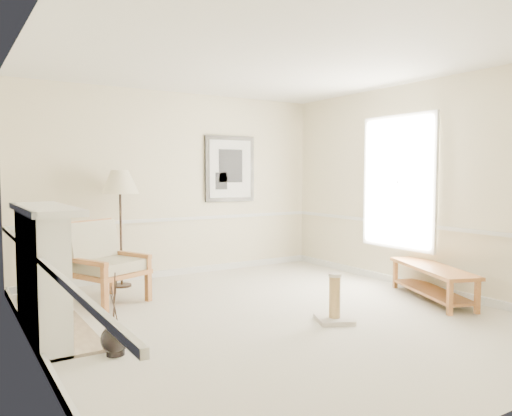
{
  "coord_description": "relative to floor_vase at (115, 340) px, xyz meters",
  "views": [
    {
      "loc": [
        -3.14,
        -4.62,
        1.63
      ],
      "look_at": [
        0.2,
        0.7,
        1.19
      ],
      "focal_mm": 35.0,
      "sensor_mm": 36.0,
      "label": 1
    }
  ],
  "objects": [
    {
      "name": "fireplace",
      "position": [
        -0.45,
        0.85,
        0.5
      ],
      "size": [
        0.64,
        1.64,
        1.31
      ],
      "color": "white",
      "rests_on": "ground"
    },
    {
      "name": "bench",
      "position": [
        4.04,
        -0.21,
        0.15
      ],
      "size": [
        0.99,
        1.58,
        0.43
      ],
      "rotation": [
        0.0,
        0.0,
        -0.39
      ],
      "color": "#AD6537",
      "rests_on": "ground"
    },
    {
      "name": "floor_lamp",
      "position": [
        0.87,
        2.65,
        1.32
      ],
      "size": [
        0.54,
        0.54,
        1.67
      ],
      "rotation": [
        0.0,
        0.0,
        0.03
      ],
      "color": "black",
      "rests_on": "ground"
    },
    {
      "name": "ground",
      "position": [
        1.89,
        0.25,
        -0.14
      ],
      "size": [
        5.5,
        5.5,
        0.0
      ],
      "primitive_type": "plane",
      "color": "silver",
      "rests_on": "ground"
    },
    {
      "name": "scratching_post",
      "position": [
        2.34,
        -0.27,
        0.03
      ],
      "size": [
        0.5,
        0.5,
        0.54
      ],
      "rotation": [
        0.0,
        0.0,
        -0.42
      ],
      "color": "beige",
      "rests_on": "ground"
    },
    {
      "name": "room",
      "position": [
        2.03,
        0.33,
        1.73
      ],
      "size": [
        5.04,
        5.54,
        2.92
      ],
      "color": "beige",
      "rests_on": "ground"
    },
    {
      "name": "armchair",
      "position": [
        0.42,
        1.94,
        0.42
      ],
      "size": [
        1.04,
        1.07,
        1.03
      ],
      "rotation": [
        0.0,
        0.0,
        0.42
      ],
      "color": "#AD6537",
      "rests_on": "ground"
    },
    {
      "name": "floor_vase",
      "position": [
        0.0,
        0.0,
        0.0
      ],
      "size": [
        0.26,
        0.26,
        0.75
      ],
      "rotation": [
        0.0,
        0.0,
        -0.39
      ],
      "color": "black",
      "rests_on": "ground"
    }
  ]
}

